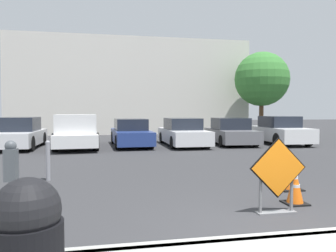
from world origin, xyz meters
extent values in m
plane|color=#333335|center=(0.00, 10.00, 0.00)|extent=(96.00, 96.00, 0.00)
cube|color=#999993|center=(0.00, 0.00, 0.07)|extent=(25.46, 0.20, 0.14)
cube|color=black|center=(0.49, 1.23, 0.80)|extent=(1.05, 0.02, 1.05)
cube|color=orange|center=(0.49, 1.21, 0.80)|extent=(0.99, 0.02, 0.99)
cube|color=slate|center=(0.49, 1.27, 0.01)|extent=(0.71, 0.20, 0.02)
cube|color=slate|center=(0.19, 1.27, 0.40)|extent=(0.04, 0.04, 0.80)
cube|color=slate|center=(0.78, 1.27, 0.40)|extent=(0.04, 0.04, 0.80)
cube|color=black|center=(1.13, 1.71, 0.01)|extent=(0.42, 0.42, 0.03)
cone|color=orange|center=(1.13, 1.71, 0.36)|extent=(0.31, 0.31, 0.67)
cylinder|color=white|center=(1.13, 1.71, 0.51)|extent=(0.10, 0.10, 0.06)
cylinder|color=white|center=(1.13, 1.71, 0.35)|extent=(0.17, 0.17, 0.06)
cube|color=black|center=(1.66, 2.78, 0.01)|extent=(0.50, 0.50, 0.03)
cone|color=orange|center=(1.66, 2.78, 0.42)|extent=(0.37, 0.37, 0.78)
cylinder|color=white|center=(1.66, 2.78, 0.59)|extent=(0.12, 0.12, 0.07)
cylinder|color=white|center=(1.66, 2.78, 0.41)|extent=(0.21, 0.21, 0.07)
cube|color=silver|center=(-6.46, 12.67, 0.51)|extent=(1.90, 4.28, 0.64)
cube|color=#1E232D|center=(-6.46, 12.78, 1.16)|extent=(1.65, 1.98, 0.66)
cylinder|color=black|center=(-5.63, 11.34, 0.34)|extent=(0.21, 0.68, 0.68)
cylinder|color=black|center=(-5.60, 13.98, 0.34)|extent=(0.21, 0.68, 0.68)
cylinder|color=black|center=(-7.29, 14.00, 0.34)|extent=(0.21, 0.68, 0.68)
cube|color=silver|center=(-3.80, 12.56, 0.50)|extent=(2.21, 5.33, 0.55)
cube|color=silver|center=(-3.73, 11.38, 1.20)|extent=(1.87, 2.19, 0.85)
cube|color=silver|center=(-3.93, 14.80, 1.00)|extent=(1.80, 0.21, 0.45)
cube|color=silver|center=(-2.96, 13.65, 1.00)|extent=(0.25, 2.51, 0.45)
cube|color=silver|center=(-4.76, 13.54, 1.00)|extent=(0.25, 2.51, 0.45)
cylinder|color=black|center=(-2.83, 11.05, 0.41)|extent=(0.29, 0.83, 0.81)
cylinder|color=black|center=(-4.57, 10.94, 0.41)|extent=(0.29, 0.83, 0.81)
cylinder|color=black|center=(-3.02, 14.17, 0.41)|extent=(0.29, 0.83, 0.81)
cylinder|color=black|center=(-4.76, 14.07, 0.41)|extent=(0.29, 0.83, 0.81)
cube|color=navy|center=(-1.13, 12.78, 0.50)|extent=(1.92, 4.65, 0.63)
cube|color=#1E232D|center=(-1.14, 12.90, 1.10)|extent=(1.61, 2.17, 0.57)
cylinder|color=black|center=(-0.28, 11.40, 0.33)|extent=(0.23, 0.66, 0.66)
cylinder|color=black|center=(-1.87, 11.33, 0.33)|extent=(0.23, 0.66, 0.66)
cylinder|color=black|center=(-0.40, 14.24, 0.33)|extent=(0.23, 0.66, 0.66)
cylinder|color=black|center=(-1.99, 14.17, 0.33)|extent=(0.23, 0.66, 0.66)
cube|color=silver|center=(1.53, 12.49, 0.50)|extent=(1.85, 4.69, 0.66)
cube|color=#1E232D|center=(1.53, 12.60, 1.12)|extent=(1.62, 2.16, 0.58)
cylinder|color=black|center=(2.38, 11.04, 0.31)|extent=(0.20, 0.61, 0.61)
cylinder|color=black|center=(0.70, 11.03, 0.31)|extent=(0.20, 0.61, 0.61)
cylinder|color=black|center=(2.36, 13.94, 0.31)|extent=(0.20, 0.61, 0.61)
cylinder|color=black|center=(0.68, 13.93, 0.31)|extent=(0.20, 0.61, 0.61)
cube|color=slate|center=(4.19, 12.60, 0.49)|extent=(2.16, 4.31, 0.64)
cube|color=#1E232D|center=(4.20, 12.71, 1.11)|extent=(1.79, 2.03, 0.61)
cylinder|color=black|center=(4.98, 11.25, 0.30)|extent=(0.24, 0.61, 0.60)
cylinder|color=black|center=(3.24, 11.37, 0.30)|extent=(0.24, 0.61, 0.60)
cylinder|color=black|center=(5.15, 13.84, 0.30)|extent=(0.24, 0.61, 0.60)
cylinder|color=black|center=(3.41, 13.96, 0.30)|extent=(0.24, 0.61, 0.60)
cube|color=white|center=(6.86, 12.22, 0.55)|extent=(1.93, 4.27, 0.72)
cube|color=#1E232D|center=(6.86, 12.33, 1.20)|extent=(1.65, 1.99, 0.59)
cylinder|color=black|center=(7.65, 10.89, 0.35)|extent=(0.22, 0.70, 0.69)
cylinder|color=black|center=(5.99, 10.94, 0.35)|extent=(0.22, 0.70, 0.69)
cylinder|color=black|center=(7.73, 13.51, 0.35)|extent=(0.22, 0.70, 0.69)
cylinder|color=black|center=(6.06, 13.56, 0.35)|extent=(0.22, 0.70, 0.69)
sphere|color=black|center=(-3.08, -1.10, 0.96)|extent=(0.55, 0.55, 0.55)
cylinder|color=gray|center=(-3.88, 4.84, 0.49)|extent=(0.11, 0.11, 0.97)
sphere|color=gray|center=(-3.88, 4.84, 0.97)|extent=(0.12, 0.12, 0.12)
cylinder|color=#59595B|center=(-3.36, -0.46, 0.61)|extent=(0.06, 0.06, 0.95)
cube|color=#474C51|center=(-3.36, -0.46, 1.25)|extent=(0.11, 0.15, 0.32)
sphere|color=#474C51|center=(-3.36, -0.46, 1.44)|extent=(0.11, 0.11, 0.11)
cube|color=beige|center=(-0.25, 23.32, 3.71)|extent=(18.53, 5.00, 7.42)
cylinder|color=#513823|center=(8.89, 18.41, 1.32)|extent=(0.32, 0.32, 2.64)
sphere|color=#387A33|center=(8.89, 18.41, 4.12)|extent=(3.95, 3.95, 3.95)
camera|label=1|loc=(-2.45, -3.92, 1.78)|focal=35.00mm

